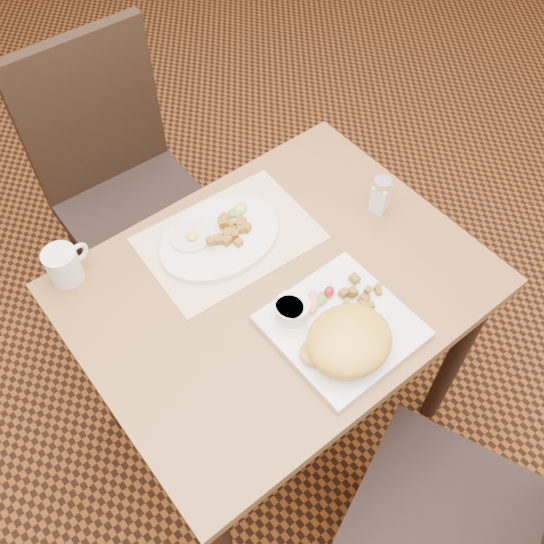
{
  "coord_description": "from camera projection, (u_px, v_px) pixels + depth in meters",
  "views": [
    {
      "loc": [
        -0.5,
        -0.61,
        1.87
      ],
      "look_at": [
        -0.02,
        -0.01,
        0.82
      ],
      "focal_mm": 40.0,
      "sensor_mm": 36.0,
      "label": 1
    }
  ],
  "objects": [
    {
      "name": "placemat",
      "position": [
        229.0,
        238.0,
        1.45
      ],
      "size": [
        0.41,
        0.3,
        0.0
      ],
      "primitive_type": "cube",
      "rotation": [
        0.0,
        0.0,
        -0.05
      ],
      "color": "white",
      "rests_on": "table"
    },
    {
      "name": "plate_oval",
      "position": [
        220.0,
        238.0,
        1.43
      ],
      "size": [
        0.31,
        0.23,
        0.02
      ],
      "primitive_type": null,
      "rotation": [
        0.0,
        0.0,
        0.0
      ],
      "color": "silver",
      "rests_on": "placemat"
    },
    {
      "name": "chair_near",
      "position": [
        498.0,
        541.0,
        1.24
      ],
      "size": [
        0.55,
        0.55,
        0.97
      ],
      "rotation": [
        0.0,
        0.0,
        0.38
      ],
      "color": "black",
      "rests_on": "ground"
    },
    {
      "name": "ramekin",
      "position": [
        292.0,
        309.0,
        1.28
      ],
      "size": [
        0.08,
        0.07,
        0.04
      ],
      "color": "silver",
      "rests_on": "plate_square"
    },
    {
      "name": "hollandaise_mound",
      "position": [
        348.0,
        341.0,
        1.23
      ],
      "size": [
        0.19,
        0.17,
        0.07
      ],
      "color": "gold",
      "rests_on": "plate_square"
    },
    {
      "name": "home_fries_sq",
      "position": [
        360.0,
        297.0,
        1.31
      ],
      "size": [
        0.11,
        0.12,
        0.03
      ],
      "color": "#9D6919",
      "rests_on": "plate_square"
    },
    {
      "name": "plate_square",
      "position": [
        342.0,
        326.0,
        1.29
      ],
      "size": [
        0.28,
        0.28,
        0.02
      ],
      "primitive_type": "cube",
      "rotation": [
        0.0,
        0.0,
        0.01
      ],
      "color": "silver",
      "rests_on": "table"
    },
    {
      "name": "chair_far",
      "position": [
        122.0,
        180.0,
        1.85
      ],
      "size": [
        0.43,
        0.44,
        0.97
      ],
      "rotation": [
        0.0,
        0.0,
        3.12
      ],
      "color": "black",
      "rests_on": "ground"
    },
    {
      "name": "table",
      "position": [
        277.0,
        308.0,
        1.46
      ],
      "size": [
        0.9,
        0.7,
        0.75
      ],
      "color": "brown",
      "rests_on": "ground"
    },
    {
      "name": "garnish_sq",
      "position": [
        318.0,
        299.0,
        1.31
      ],
      "size": [
        0.09,
        0.06,
        0.03
      ],
      "color": "#387223",
      "rests_on": "plate_square"
    },
    {
      "name": "salt_shaker",
      "position": [
        380.0,
        195.0,
        1.46
      ],
      "size": [
        0.05,
        0.05,
        0.1
      ],
      "color": "white",
      "rests_on": "table"
    },
    {
      "name": "fried_egg",
      "position": [
        191.0,
        236.0,
        1.42
      ],
      "size": [
        0.1,
        0.1,
        0.02
      ],
      "color": "white",
      "rests_on": "plate_oval"
    },
    {
      "name": "coffee_mug",
      "position": [
        64.0,
        265.0,
        1.35
      ],
      "size": [
        0.11,
        0.08,
        0.09
      ],
      "color": "silver",
      "rests_on": "table"
    },
    {
      "name": "home_fries_ov",
      "position": [
        231.0,
        231.0,
        1.42
      ],
      "size": [
        0.12,
        0.1,
        0.03
      ],
      "color": "#9D6919",
      "rests_on": "plate_oval"
    },
    {
      "name": "ground",
      "position": [
        276.0,
        414.0,
        1.98
      ],
      "size": [
        8.0,
        8.0,
        0.0
      ],
      "primitive_type": "plane",
      "color": "black",
      "rests_on": "ground"
    },
    {
      "name": "garnish_ov",
      "position": [
        238.0,
        210.0,
        1.46
      ],
      "size": [
        0.06,
        0.04,
        0.02
      ],
      "color": "#387223",
      "rests_on": "plate_oval"
    }
  ]
}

